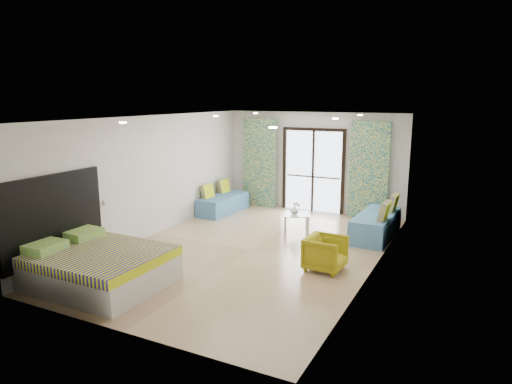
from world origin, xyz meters
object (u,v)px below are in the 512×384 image
at_px(bed, 98,267).
at_px(daybed_left, 223,203).
at_px(armchair, 326,252).
at_px(coffee_table, 296,216).
at_px(daybed_right, 377,224).

distance_m(bed, daybed_left, 5.17).
relative_size(bed, armchair, 3.11).
bearing_deg(daybed_left, coffee_table, -12.85).
xyz_separation_m(daybed_right, coffee_table, (-1.81, -0.30, 0.06)).
distance_m(daybed_left, coffee_table, 2.52).
distance_m(daybed_right, coffee_table, 1.84).
distance_m(bed, armchair, 3.96).
height_order(daybed_right, coffee_table, daybed_right).
bearing_deg(coffee_table, armchair, -56.39).
height_order(bed, coffee_table, bed).
bearing_deg(armchair, coffee_table, 35.64).
bearing_deg(armchair, daybed_left, 55.93).
relative_size(bed, coffee_table, 2.71).
distance_m(coffee_table, armchair, 2.55).
bearing_deg(daybed_left, armchair, -33.46).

